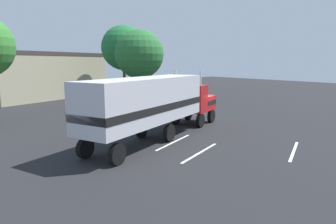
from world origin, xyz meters
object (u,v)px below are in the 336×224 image
object	(u,v)px
person_bystander	(148,117)
parked_car	(93,101)
semi_truck	(156,102)
tree_left	(139,54)
tree_right	(124,48)

from	to	relation	value
person_bystander	parked_car	size ratio (longest dim) A/B	0.36
semi_truck	person_bystander	distance (m)	3.56
tree_left	tree_right	xyz separation A→B (m)	(2.91, 9.38, 1.17)
semi_truck	tree_left	xyz separation A→B (m)	(7.29, 14.31, 3.49)
semi_truck	parked_car	bearing A→B (deg)	83.24
semi_truck	person_bystander	bearing A→B (deg)	66.64
person_bystander	tree_left	size ratio (longest dim) A/B	0.18
tree_right	parked_car	bearing A→B (deg)	-134.62
parked_car	tree_right	size ratio (longest dim) A/B	0.43
person_bystander	parked_car	bearing A→B (deg)	87.46
parked_car	semi_truck	bearing A→B (deg)	-96.76
person_bystander	parked_car	distance (m)	12.29
semi_truck	tree_right	size ratio (longest dim) A/B	1.33
tree_left	semi_truck	bearing A→B (deg)	-117.00
person_bystander	parked_car	xyz separation A→B (m)	(0.54, 12.28, -0.09)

